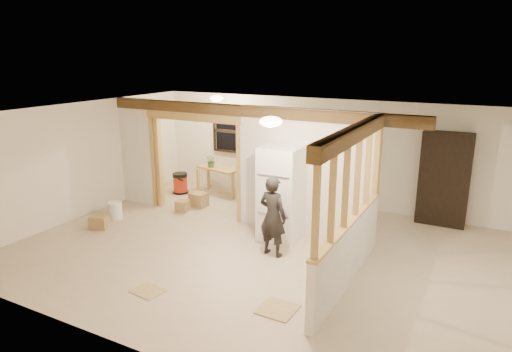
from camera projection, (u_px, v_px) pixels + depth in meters
The scene contains 28 objects.
floor at pixel (267, 253), 8.27m from camera, with size 9.00×6.50×0.01m, color #C2AC90.
ceiling at pixel (268, 115), 7.61m from camera, with size 9.00×6.50×0.01m, color white.
wall_back at pixel (329, 152), 10.71m from camera, with size 9.00×0.01×2.50m, color silver.
wall_front at pixel (139, 259), 5.17m from camera, with size 9.00×0.01×2.50m, color silver.
wall_left at pixel (84, 160), 9.98m from camera, with size 0.01×6.50×2.50m, color silver.
partition_left_stub at pixel (137, 151), 10.80m from camera, with size 0.90×0.12×2.50m, color white.
partition_center at pixel (304, 173), 8.87m from camera, with size 2.80×0.12×2.50m, color white.
doorway_frame at pixel (195, 165), 10.09m from camera, with size 2.46×0.14×2.20m, color tan.
header_beam_back at pixel (250, 111), 9.12m from camera, with size 7.00×0.18×0.22m, color brown.
header_beam_right at pixel (355, 134), 6.58m from camera, with size 0.18×3.30×0.22m, color brown.
pony_wall at pixel (348, 253), 7.07m from camera, with size 0.12×3.20×1.00m, color white.
stud_partition at pixel (352, 182), 6.77m from camera, with size 0.14×3.20×1.32m, color tan.
window_back at pixel (232, 132), 11.74m from camera, with size 1.12×0.10×1.10m, color black.
ceiling_dome_main at pixel (271, 122), 7.06m from camera, with size 0.36×0.36×0.16m, color #FFEABF.
ceiling_dome_util at pixel (217, 98), 10.71m from camera, with size 0.32×0.32×0.14m, color #FFEABF.
hanging_bulb at pixel (219, 116), 9.97m from camera, with size 0.07×0.07×0.07m, color #FFD88C.
refrigerator at pixel (281, 193), 8.73m from camera, with size 0.75×0.73×1.82m, color white.
woman at pixel (273, 216), 8.02m from camera, with size 0.53×0.35×1.46m, color black.
work_table at pixel (220, 181), 11.63m from camera, with size 1.13×0.56×0.71m, color tan.
potted_plant at pixel (211, 161), 11.51m from camera, with size 0.29×0.25×0.32m, color #28692B.
shop_vac at pixel (180, 183), 11.74m from camera, with size 0.41×0.41×0.54m, color #A82411.
bookshelf at pixel (444, 179), 9.41m from camera, with size 0.98×0.33×1.97m, color black.
bucket at pixel (115, 211), 9.93m from camera, with size 0.30×0.30×0.38m, color silver.
box_util_a at pixel (199, 200), 10.75m from camera, with size 0.38×0.32×0.32m, color #9A7B4A.
box_util_b at pixel (183, 206), 10.41m from camera, with size 0.27×0.27×0.25m, color #9A7B4A.
box_front at pixel (99, 222), 9.37m from camera, with size 0.34×0.28×0.28m, color #9A7B4A.
floor_panel_near at pixel (278, 309), 6.43m from camera, with size 0.51×0.51×0.02m, color tan.
floor_panel_far at pixel (148, 291), 6.93m from camera, with size 0.47×0.37×0.01m, color tan.
Camera 1 is at (3.40, -6.82, 3.51)m, focal length 32.00 mm.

